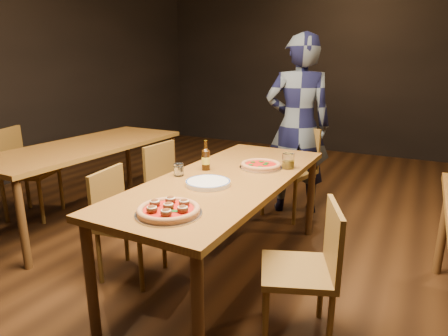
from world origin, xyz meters
The scene contains 16 objects.
ground centered at (0.00, 0.00, 0.00)m, with size 9.00×9.00×0.00m, color black.
room_shell centered at (0.00, 0.00, 1.86)m, with size 9.00×9.00×9.00m.
table_main centered at (0.00, 0.00, 0.68)m, with size 0.80×2.00×0.75m.
table_left centered at (-1.70, 0.30, 0.68)m, with size 0.80×2.00×0.75m.
chair_main_nw centered at (-0.59, -0.33, 0.41)m, with size 0.38×0.38×0.82m, color brown, non-canonical shape.
chair_main_sw centered at (-0.69, 0.38, 0.43)m, with size 0.40×0.40×0.86m, color brown, non-canonical shape.
chair_main_e centered at (0.63, -0.39, 0.41)m, with size 0.38×0.38×0.82m, color brown, non-canonical shape.
chair_end centered at (0.02, 1.30, 0.46)m, with size 0.43×0.43×0.92m, color brown, non-canonical shape.
chair_nbr_left centered at (-2.24, 0.06, 0.47)m, with size 0.44×0.44×0.93m, color brown, non-canonical shape.
pizza_meatball centered at (0.05, -0.74, 0.77)m, with size 0.34×0.34×0.06m.
pizza_margherita centered at (0.12, 0.31, 0.77)m, with size 0.32×0.32×0.04m.
plate_stack centered at (-0.02, -0.23, 0.76)m, with size 0.28×0.28×0.03m, color white.
beer_bottle centered at (-0.21, 0.07, 0.83)m, with size 0.06×0.06×0.21m.
water_glass centered at (-0.30, -0.15, 0.79)m, with size 0.07×0.07×0.09m, color white.
amber_glass centered at (0.30, 0.39, 0.81)m, with size 0.09×0.09×0.11m, color #906A10.
diner centered at (0.03, 1.45, 0.89)m, with size 0.65×0.43×1.78m, color black.
Camera 1 is at (1.13, -2.17, 1.49)m, focal length 30.00 mm.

